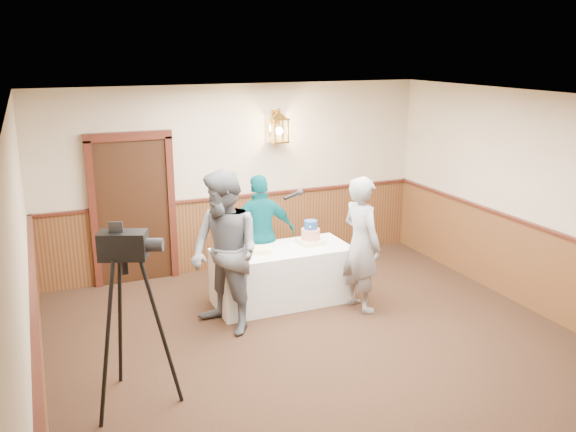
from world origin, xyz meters
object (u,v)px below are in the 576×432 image
at_px(display_table, 282,275).
at_px(baker, 361,244).
at_px(tiered_cake, 311,235).
at_px(interviewer, 225,253).
at_px(sheet_cake_yellow, 259,250).
at_px(tv_camera_rig, 130,329).
at_px(sheet_cake_green, 228,251).
at_px(assistant_p, 261,234).

relative_size(display_table, baker, 1.02).
bearing_deg(tiered_cake, interviewer, -157.48).
relative_size(interviewer, baker, 1.11).
relative_size(sheet_cake_yellow, tv_camera_rig, 0.17).
xyz_separation_m(display_table, tv_camera_rig, (-2.23, -1.67, 0.40)).
height_order(tiered_cake, tv_camera_rig, tv_camera_rig).
height_order(sheet_cake_yellow, tv_camera_rig, tv_camera_rig).
xyz_separation_m(interviewer, tv_camera_rig, (-1.30, -1.16, -0.21)).
xyz_separation_m(sheet_cake_green, assistant_p, (0.60, 0.38, 0.04)).
bearing_deg(tiered_cake, assistant_p, 143.90).
bearing_deg(interviewer, assistant_p, 117.63).
relative_size(tiered_cake, sheet_cake_yellow, 1.20).
bearing_deg(sheet_cake_green, tv_camera_rig, -130.62).
xyz_separation_m(display_table, sheet_cake_green, (-0.72, 0.09, 0.41)).
bearing_deg(sheet_cake_green, baker, -23.55).
bearing_deg(interviewer, display_table, 96.11).
relative_size(baker, tv_camera_rig, 1.03).
relative_size(display_table, tiered_cake, 5.16).
distance_m(sheet_cake_yellow, baker, 1.32).
bearing_deg(interviewer, sheet_cake_yellow, 106.29).
distance_m(tiered_cake, baker, 0.77).
bearing_deg(baker, sheet_cake_green, 56.92).
height_order(sheet_cake_yellow, baker, baker).
bearing_deg(sheet_cake_yellow, sheet_cake_green, 164.24).
height_order(tiered_cake, sheet_cake_yellow, tiered_cake).
height_order(display_table, tiered_cake, tiered_cake).
height_order(sheet_cake_green, tv_camera_rig, tv_camera_rig).
height_order(baker, assistant_p, baker).
xyz_separation_m(sheet_cake_yellow, assistant_p, (0.20, 0.49, 0.05)).
xyz_separation_m(sheet_cake_green, baker, (1.57, -0.69, 0.10)).
xyz_separation_m(sheet_cake_yellow, interviewer, (-0.61, -0.49, 0.20)).
bearing_deg(sheet_cake_yellow, assistant_p, 67.26).
relative_size(display_table, tv_camera_rig, 1.04).
bearing_deg(assistant_p, sheet_cake_green, 35.29).
bearing_deg(baker, interviewer, 77.85).
relative_size(display_table, assistant_p, 1.08).
relative_size(display_table, interviewer, 0.92).
bearing_deg(baker, assistant_p, 33.04).
xyz_separation_m(tiered_cake, baker, (0.41, -0.65, 0.01)).
bearing_deg(sheet_cake_yellow, tv_camera_rig, -139.08).
distance_m(display_table, tv_camera_rig, 2.82).
distance_m(display_table, tiered_cake, 0.67).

